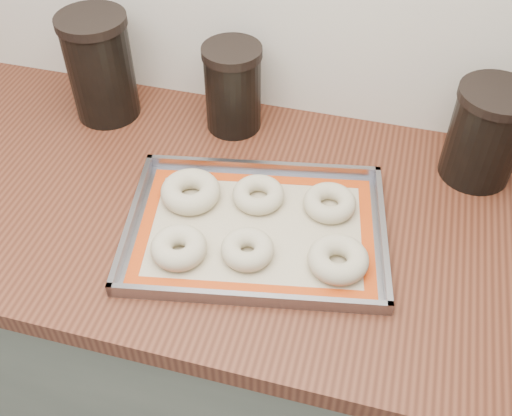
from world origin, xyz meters
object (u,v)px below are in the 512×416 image
(bagel_front_mid, at_px, (247,249))
(bagel_back_right, at_px, (330,203))
(canister_mid, at_px, (233,88))
(canister_right, at_px, (486,134))
(bagel_back_mid, at_px, (258,195))
(bagel_back_left, at_px, (191,191))
(bagel_front_left, at_px, (179,248))
(canister_left, at_px, (100,67))
(baking_tray, at_px, (256,229))
(bagel_front_right, at_px, (338,259))

(bagel_front_mid, xyz_separation_m, bagel_back_right, (0.12, 0.15, -0.00))
(canister_mid, relative_size, canister_right, 0.97)
(bagel_back_mid, height_order, canister_right, canister_right)
(bagel_back_left, height_order, canister_right, canister_right)
(bagel_back_mid, bearing_deg, bagel_front_left, -120.67)
(bagel_front_left, height_order, canister_left, canister_left)
(bagel_back_mid, relative_size, bagel_back_right, 1.00)
(baking_tray, distance_m, canister_left, 0.50)
(bagel_front_right, relative_size, canister_right, 0.54)
(canister_right, bearing_deg, bagel_front_right, -125.29)
(bagel_front_right, bearing_deg, bagel_front_left, -170.44)
(bagel_back_right, xyz_separation_m, canister_right, (0.26, 0.18, 0.08))
(bagel_front_left, height_order, bagel_front_right, same)
(bagel_front_right, distance_m, bagel_back_left, 0.31)
(bagel_front_left, height_order, canister_mid, canister_mid)
(bagel_front_right, bearing_deg, bagel_back_left, 162.84)
(bagel_front_left, bearing_deg, canister_mid, 92.30)
(bagel_back_right, bearing_deg, canister_right, 34.87)
(bagel_back_mid, bearing_deg, bagel_back_right, 5.42)
(canister_mid, bearing_deg, bagel_front_right, -50.07)
(baking_tray, distance_m, canister_mid, 0.33)
(baking_tray, relative_size, canister_right, 2.65)
(bagel_front_left, distance_m, bagel_front_mid, 0.12)
(canister_left, bearing_deg, bagel_back_mid, -25.95)
(bagel_back_left, xyz_separation_m, bagel_back_right, (0.26, 0.04, -0.00))
(bagel_front_right, height_order, canister_right, canister_right)
(bagel_front_left, bearing_deg, canister_right, 36.15)
(bagel_back_right, bearing_deg, canister_mid, 139.92)
(bagel_front_right, xyz_separation_m, canister_left, (-0.56, 0.31, 0.09))
(bagel_back_left, bearing_deg, canister_left, 140.84)
(bagel_back_mid, height_order, canister_left, canister_left)
(canister_mid, height_order, canister_right, canister_right)
(bagel_front_mid, distance_m, bagel_front_right, 0.15)
(bagel_back_left, bearing_deg, bagel_front_left, -78.97)
(bagel_front_left, xyz_separation_m, bagel_front_right, (0.27, 0.05, -0.00))
(bagel_back_right, bearing_deg, bagel_front_left, -142.46)
(bagel_front_mid, relative_size, bagel_front_right, 0.88)
(bagel_front_right, relative_size, bagel_back_left, 0.92)
(bagel_front_left, relative_size, canister_left, 0.42)
(canister_left, height_order, canister_right, canister_left)
(bagel_front_right, relative_size, canister_mid, 0.55)
(bagel_front_right, bearing_deg, bagel_front_mid, -173.59)
(bagel_front_mid, height_order, canister_right, canister_right)
(canister_left, bearing_deg, bagel_back_right, -18.79)
(canister_mid, bearing_deg, baking_tray, -66.37)
(bagel_back_right, bearing_deg, bagel_front_mid, -127.86)
(baking_tray, xyz_separation_m, bagel_back_mid, (-0.02, 0.07, 0.01))
(bagel_back_mid, height_order, bagel_back_right, same)
(bagel_front_left, bearing_deg, baking_tray, 39.08)
(bagel_back_left, bearing_deg, bagel_back_mid, 12.86)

